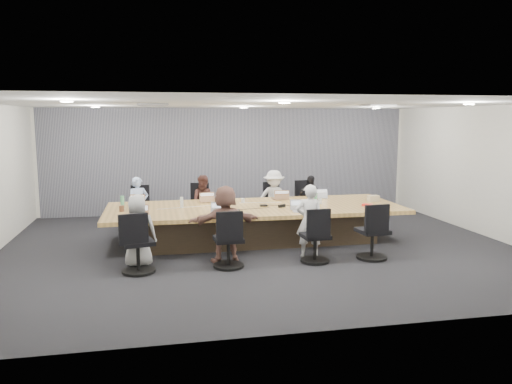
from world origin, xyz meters
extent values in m
cube|color=black|center=(0.00, 0.00, 0.00)|extent=(10.00, 8.00, 0.00)
cube|color=white|center=(0.00, 0.00, 2.80)|extent=(10.00, 8.00, 0.00)
cube|color=beige|center=(0.00, 4.00, 1.40)|extent=(10.00, 0.00, 2.80)
cube|color=beige|center=(0.00, -4.00, 1.40)|extent=(10.00, 0.00, 2.80)
cube|color=beige|center=(5.00, 0.00, 1.40)|extent=(0.00, 8.00, 2.80)
cube|color=slate|center=(0.00, 3.92, 1.40)|extent=(9.80, 0.04, 2.80)
cube|color=#3F3122|center=(0.00, 0.50, 0.33)|extent=(4.80, 1.40, 0.66)
cube|color=tan|center=(0.00, 0.50, 0.70)|extent=(6.00, 2.20, 0.08)
imported|color=#A7BFEE|center=(-2.38, 1.85, 0.62)|extent=(0.51, 0.40, 1.24)
cube|color=#8C6647|center=(-2.38, 1.30, 0.75)|extent=(0.32, 0.23, 0.02)
imported|color=#472822|center=(-0.91, 1.85, 0.63)|extent=(0.67, 0.55, 1.25)
cube|color=#8C6647|center=(-0.91, 1.30, 0.75)|extent=(0.34, 0.25, 0.02)
imported|color=silver|center=(0.73, 1.85, 0.66)|extent=(0.90, 0.57, 1.33)
cube|color=#8C6647|center=(0.73, 1.30, 0.75)|extent=(0.34, 0.25, 0.02)
imported|color=black|center=(1.61, 1.85, 0.60)|extent=(0.73, 0.38, 1.19)
cube|color=#B2B2B7|center=(1.61, 1.30, 0.75)|extent=(0.35, 0.25, 0.02)
imported|color=#9B9B9B|center=(-2.31, -0.85, 0.63)|extent=(0.64, 0.44, 1.26)
cube|color=#8C6647|center=(-2.31, -0.30, 0.75)|extent=(0.36, 0.25, 0.02)
imported|color=brown|center=(-0.81, -0.85, 0.69)|extent=(1.31, 0.52, 1.38)
cube|color=#B2B2B7|center=(-0.81, -0.30, 0.75)|extent=(0.33, 0.26, 0.02)
imported|color=silver|center=(0.74, -0.85, 0.68)|extent=(0.55, 0.43, 1.35)
cube|color=#B2B2B7|center=(0.74, -0.30, 0.75)|extent=(0.32, 0.24, 0.02)
cylinder|color=#4FA06F|center=(-2.65, 0.67, 0.88)|extent=(0.10, 0.10, 0.27)
cylinder|color=#4FA06F|center=(1.29, 0.47, 0.86)|extent=(0.08, 0.08, 0.25)
cylinder|color=silver|center=(-1.49, 0.63, 0.85)|extent=(0.07, 0.07, 0.22)
cylinder|color=white|center=(-0.16, 1.00, 0.78)|extent=(0.09, 0.09, 0.09)
cylinder|color=white|center=(1.40, 0.51, 0.79)|extent=(0.10, 0.10, 0.10)
cylinder|color=brown|center=(-2.65, 0.43, 0.80)|extent=(0.11, 0.11, 0.12)
cube|color=black|center=(-0.49, 0.02, 0.76)|extent=(0.17, 0.12, 0.03)
cube|color=black|center=(0.17, 0.47, 0.76)|extent=(0.16, 0.11, 0.03)
cube|color=black|center=(0.51, 0.26, 0.77)|extent=(0.17, 0.10, 0.06)
cube|color=tan|center=(2.65, 0.60, 0.80)|extent=(0.26, 0.18, 0.13)
cube|color=red|center=(2.27, 0.07, 0.76)|extent=(0.24, 0.22, 0.04)
camera|label=1|loc=(-1.99, -9.40, 2.53)|focal=35.00mm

